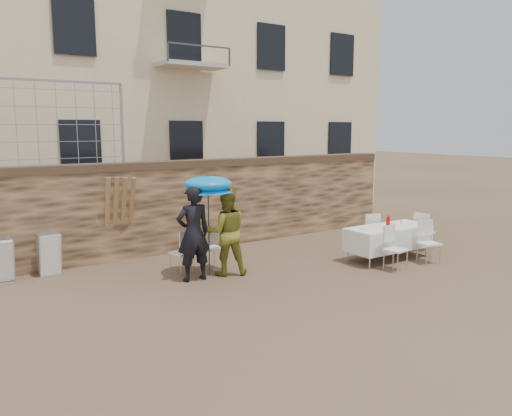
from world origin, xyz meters
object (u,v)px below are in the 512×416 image
banquet_table (389,228)px  table_chair_front_right (429,242)px  chair_stack_left (0,258)px  woman_dress (226,232)px  umbrella (208,187)px  chair_stack_right (48,252)px  table_chair_front_left (396,249)px  soda_bottle (388,223)px  table_chair_back (369,232)px  couple_chair_left (182,251)px  man_suit (193,233)px  couple_chair_right (212,247)px  table_chair_side (424,231)px

banquet_table → table_chair_front_right: (0.50, -0.75, -0.25)m
chair_stack_left → woman_dress: bearing=-28.3°
umbrella → chair_stack_right: bearing=143.3°
umbrella → table_chair_front_left: (3.53, -1.84, -1.37)m
table_chair_front_right → chair_stack_left: table_chair_front_right is taller
banquet_table → soda_bottle: soda_bottle is taller
woman_dress → table_chair_back: 4.00m
umbrella → table_chair_back: bearing=-3.9°
umbrella → banquet_table: umbrella is taller
couple_chair_left → soda_bottle: 4.66m
umbrella → man_suit: bearing=-166.0°
couple_chair_right → chair_stack_right: bearing=-33.7°
couple_chair_left → banquet_table: couple_chair_left is taller
man_suit → woman_dress: size_ratio=1.06×
couple_chair_right → table_chair_back: size_ratio=1.00×
man_suit → soda_bottle: man_suit is taller
table_chair_front_left → table_chair_front_right: size_ratio=1.00×
table_chair_back → couple_chair_right: bearing=8.8°
table_chair_front_left → umbrella: bearing=144.2°
man_suit → table_chair_front_right: man_suit is taller
chair_stack_right → woman_dress: bearing=-34.8°
table_chair_front_right → chair_stack_right: (-7.37, 3.89, -0.02)m
man_suit → table_chair_front_left: (3.93, -1.74, -0.48)m
banquet_table → soda_bottle: (-0.20, -0.15, 0.17)m
table_chair_front_right → couple_chair_right: bearing=168.1°
couple_chair_right → soda_bottle: (3.63, -1.69, 0.43)m
table_chair_front_right → chair_stack_left: size_ratio=1.04×
soda_bottle → table_chair_front_left: (-0.40, -0.60, -0.43)m
chair_stack_left → couple_chair_left: bearing=-26.2°
umbrella → table_chair_front_left: umbrella is taller
banquet_table → chair_stack_right: chair_stack_right is taller
table_chair_front_right → table_chair_side: same height
table_chair_front_right → umbrella: bearing=174.3°
man_suit → table_chair_side: man_suit is taller
table_chair_back → chair_stack_right: 7.44m
soda_bottle → chair_stack_right: bearing=153.7°
umbrella → chair_stack_left: umbrella is taller
soda_bottle → table_chair_side: bearing=8.9°
table_chair_back → man_suit: bearing=16.9°
soda_bottle → chair_stack_right: (-6.67, 3.29, -0.45)m
woman_dress → soda_bottle: size_ratio=6.95×
man_suit → table_chair_back: 4.75m
table_chair_front_left → table_chair_side: size_ratio=1.00×
couple_chair_right → chair_stack_left: (-3.94, 1.60, -0.02)m
banquet_table → umbrella: bearing=165.2°
woman_dress → table_chair_back: (3.98, -0.19, -0.42)m
table_chair_front_left → chair_stack_right: (-6.27, 3.89, -0.02)m
soda_bottle → chair_stack_right: size_ratio=0.28×
umbrella → table_chair_back: 4.55m
soda_bottle → table_chair_side: (1.60, 0.25, -0.43)m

